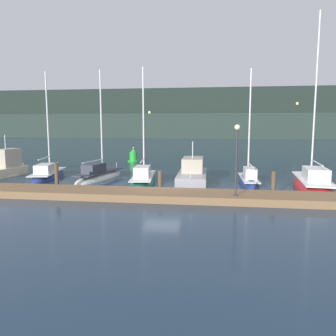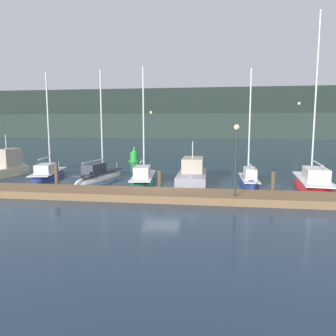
{
  "view_description": "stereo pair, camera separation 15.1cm",
  "coord_description": "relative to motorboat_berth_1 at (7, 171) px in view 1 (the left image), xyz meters",
  "views": [
    {
      "loc": [
        3.54,
        -22.0,
        4.5
      ],
      "look_at": [
        0.0,
        2.96,
        1.2
      ],
      "focal_mm": 35.0,
      "sensor_mm": 36.0,
      "label": 1
    },
    {
      "loc": [
        3.69,
        -21.98,
        4.5
      ],
      "look_at": [
        0.0,
        2.96,
        1.2
      ],
      "focal_mm": 35.0,
      "sensor_mm": 36.0,
      "label": 2
    }
  ],
  "objects": [
    {
      "name": "motorboat_berth_5",
      "position": [
        16.52,
        -1.33,
        -0.15
      ],
      "size": [
        2.44,
        6.85,
        3.92
      ],
      "color": "gray",
      "rests_on": "ground"
    },
    {
      "name": "mooring_pile_3",
      "position": [
        21.94,
        -5.21,
        0.32
      ],
      "size": [
        0.28,
        0.28,
        1.6
      ],
      "primitive_type": "cylinder",
      "color": "#4C3D2D",
      "rests_on": "ground"
    },
    {
      "name": "ground_plane",
      "position": [
        14.63,
        -4.42,
        -0.48
      ],
      "size": [
        400.0,
        400.0,
        0.0
      ],
      "primitive_type": "plane",
      "color": "#1E3347"
    },
    {
      "name": "rowboat_adrift",
      "position": [
        -4.86,
        8.01,
        -0.48
      ],
      "size": [
        2.55,
        2.66,
        0.56
      ],
      "color": "white",
      "rests_on": "ground"
    },
    {
      "name": "dock",
      "position": [
        14.63,
        -6.86,
        -0.25
      ],
      "size": [
        38.4,
        2.8,
        0.45
      ],
      "primitive_type": "cube",
      "color": "brown",
      "rests_on": "ground"
    },
    {
      "name": "hillside_backdrop",
      "position": [
        12.1,
        97.69,
        7.65
      ],
      "size": [
        240.0,
        23.0,
        17.66
      ],
      "color": "#1E2823",
      "rests_on": "ground"
    },
    {
      "name": "motorboat_berth_1",
      "position": [
        0.0,
        0.0,
        0.0
      ],
      "size": [
        2.1,
        4.81,
        4.21
      ],
      "color": "beige",
      "rests_on": "ground"
    },
    {
      "name": "dock_lamppost",
      "position": [
        19.44,
        -7.5,
        2.71
      ],
      "size": [
        0.32,
        0.32,
        4.1
      ],
      "color": "#2D2D33",
      "rests_on": "dock"
    },
    {
      "name": "mooring_pile_2",
      "position": [
        14.63,
        -5.21,
        0.26
      ],
      "size": [
        0.28,
        0.28,
        1.48
      ],
      "primitive_type": "cylinder",
      "color": "#4C3D2D",
      "rests_on": "ground"
    },
    {
      "name": "sailboat_berth_6",
      "position": [
        20.84,
        -0.92,
        -0.33
      ],
      "size": [
        1.49,
        5.97,
        9.47
      ],
      "color": "navy",
      "rests_on": "ground"
    },
    {
      "name": "channel_buoy",
      "position": [
        8.18,
        13.27,
        0.18
      ],
      "size": [
        1.44,
        1.44,
        1.81
      ],
      "color": "green",
      "rests_on": "ground"
    },
    {
      "name": "sailboat_berth_2",
      "position": [
        3.93,
        -0.16,
        -0.35
      ],
      "size": [
        3.29,
        7.1,
        9.71
      ],
      "color": "navy",
      "rests_on": "ground"
    },
    {
      "name": "sailboat_berth_3",
      "position": [
        8.56,
        -0.25,
        -0.32
      ],
      "size": [
        3.04,
        6.96,
        9.68
      ],
      "color": "white",
      "rests_on": "ground"
    },
    {
      "name": "mooring_pile_1",
      "position": [
        7.33,
        -5.21,
        0.46
      ],
      "size": [
        0.28,
        0.28,
        1.88
      ],
      "primitive_type": "cylinder",
      "color": "#4C3D2D",
      "rests_on": "ground"
    },
    {
      "name": "sailboat_berth_7",
      "position": [
        25.25,
        -1.9,
        -0.31
      ],
      "size": [
        3.18,
        8.53,
        13.23
      ],
      "color": "red",
      "rests_on": "ground"
    },
    {
      "name": "sailboat_berth_4",
      "position": [
        12.7,
        -1.66,
        -0.31
      ],
      "size": [
        2.66,
        7.07,
        9.54
      ],
      "color": "#195647",
      "rests_on": "ground"
    }
  ]
}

